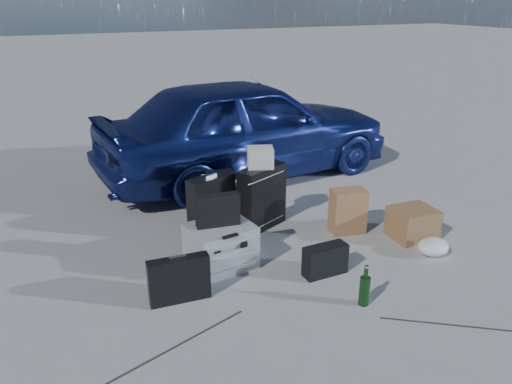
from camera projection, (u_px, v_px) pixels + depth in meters
ground at (302, 278)px, 4.23m from camera, size 60.00×60.00×0.00m
car at (246, 127)px, 6.40m from camera, size 3.95×1.88×1.31m
pelican_case at (221, 246)px, 4.35m from camera, size 0.59×0.50×0.39m
laptop_bag at (218, 210)px, 4.23m from camera, size 0.39×0.14×0.28m
briefcase at (179, 280)px, 3.85m from camera, size 0.48×0.14×0.37m
suitcase_left at (212, 206)px, 4.87m from camera, size 0.50×0.30×0.62m
suitcase_right at (262, 197)px, 5.04m from camera, size 0.58×0.40×0.65m
white_carton at (260, 157)px, 4.88m from camera, size 0.30×0.27×0.20m
duffel_bag at (222, 200)px, 5.38m from camera, size 0.73×0.37×0.35m
flat_box_white at (220, 182)px, 5.31m from camera, size 0.47×0.42×0.07m
flat_box_black at (221, 175)px, 5.30m from camera, size 0.31×0.23×0.06m
kraft_bag at (348, 211)px, 4.97m from camera, size 0.37×0.27×0.45m
cardboard_box at (412, 223)px, 4.88m from camera, size 0.42×0.38×0.30m
plastic_bag at (433, 247)px, 4.58m from camera, size 0.31×0.27×0.16m
messenger_bag at (325, 260)px, 4.24m from camera, size 0.38×0.15×0.27m
green_bottle at (365, 286)px, 3.81m from camera, size 0.10×0.10×0.33m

